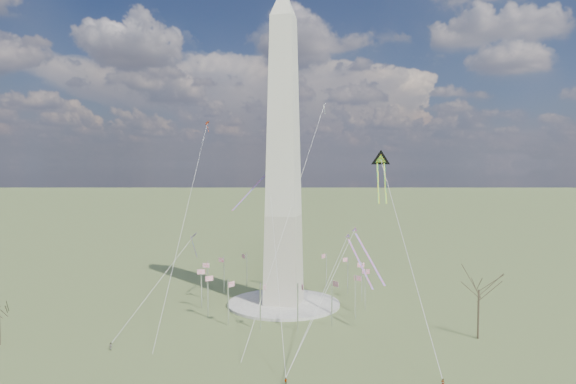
% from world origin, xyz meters
% --- Properties ---
extents(ground, '(2000.00, 2000.00, 0.00)m').
position_xyz_m(ground, '(0.00, 0.00, 0.00)').
color(ground, '#506231').
rests_on(ground, ground).
extents(plaza, '(36.00, 36.00, 0.80)m').
position_xyz_m(plaza, '(0.00, 0.00, 0.40)').
color(plaza, beige).
rests_on(plaza, ground).
extents(washington_monument, '(15.56, 15.56, 100.00)m').
position_xyz_m(washington_monument, '(0.00, 0.00, 47.95)').
color(washington_monument, '#AAA28E').
rests_on(washington_monument, plaza).
extents(flagpole_ring, '(54.40, 54.40, 13.00)m').
position_xyz_m(flagpole_ring, '(-0.00, -0.00, 7.27)').
color(flagpole_ring, white).
rests_on(flagpole_ring, ground).
extents(tree_near, '(10.93, 10.93, 19.12)m').
position_xyz_m(tree_near, '(56.64, -19.22, 13.64)').
color(tree_near, '#4C402E').
rests_on(tree_near, ground).
extents(person_east, '(0.74, 0.51, 1.92)m').
position_xyz_m(person_east, '(46.06, -51.90, 0.96)').
color(person_east, gray).
rests_on(person_east, ground).
extents(person_west, '(1.13, 1.06, 1.85)m').
position_xyz_m(person_west, '(-30.93, -48.87, 0.93)').
color(person_west, gray).
rests_on(person_west, ground).
extents(person_centre, '(0.95, 0.60, 1.51)m').
position_xyz_m(person_centre, '(15.00, -58.02, 0.76)').
color(person_centre, gray).
rests_on(person_centre, ground).
extents(kite_delta_black, '(7.48, 19.88, 16.37)m').
position_xyz_m(kite_delta_black, '(29.65, 12.07, 45.72)').
color(kite_delta_black, black).
rests_on(kite_delta_black, ground).
extents(kite_diamond_purple, '(1.65, 2.67, 8.49)m').
position_xyz_m(kite_diamond_purple, '(-29.86, -2.19, 20.62)').
color(kite_diamond_purple, '#401974').
rests_on(kite_diamond_purple, ground).
extents(kite_streamer_left, '(10.96, 17.25, 13.31)m').
position_xyz_m(kite_streamer_left, '(26.84, -12.49, 20.98)').
color(kite_streamer_left, '#FD2737').
rests_on(kite_streamer_left, ground).
extents(kite_streamer_mid, '(7.86, 18.39, 13.19)m').
position_xyz_m(kite_streamer_mid, '(-9.59, 1.57, 38.49)').
color(kite_streamer_mid, '#FD2737').
rests_on(kite_streamer_mid, ground).
extents(kite_streamer_right, '(10.89, 18.52, 14.04)m').
position_xyz_m(kite_streamer_right, '(22.65, 4.27, 16.48)').
color(kite_streamer_right, '#FD2737').
rests_on(kite_streamer_right, ground).
extents(kite_small_red, '(1.52, 2.22, 4.66)m').
position_xyz_m(kite_small_red, '(-38.53, 31.19, 60.81)').
color(kite_small_red, red).
rests_on(kite_small_red, ground).
extents(kite_small_white, '(1.28, 1.84, 4.59)m').
position_xyz_m(kite_small_white, '(5.23, 46.37, 68.42)').
color(kite_small_white, white).
rests_on(kite_small_white, ground).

